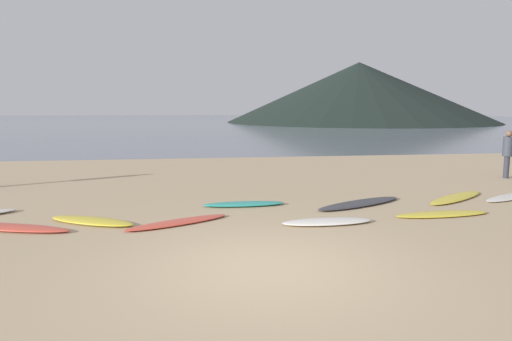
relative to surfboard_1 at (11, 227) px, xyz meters
The scene contains 12 objects.
ground_plane 8.57m from the surfboard_1, 57.25° to the left, with size 120.00×120.00×0.20m, color tan.
ocean_water 61.95m from the surfboard_1, 85.71° to the left, with size 140.00×100.00×0.01m, color slate.
headland_hill 62.80m from the surfboard_1, 63.09° to the left, with size 39.26×39.26×8.82m, color black.
surfboard_1 is the anchor object (origin of this frame).
surfboard_2 1.51m from the surfboard_1, 11.05° to the left, with size 2.01×0.56×0.10m, color yellow.
surfboard_3 3.25m from the surfboard_1, ahead, with size 2.27×0.46×0.07m, color #D84C38.
surfboard_4 5.02m from the surfboard_1, 16.94° to the left, with size 2.00×0.48×0.10m, color teal.
surfboard_5 6.33m from the surfboard_1, ahead, with size 1.92×0.58×0.09m, color silver.
surfboard_6 7.73m from the surfboard_1, ahead, with size 2.69×0.60×0.08m, color #333338.
surfboard_7 9.06m from the surfboard_1, ahead, with size 2.23×0.53×0.07m, color yellow.
surfboard_8 10.51m from the surfboard_1, ahead, with size 2.58×0.54×0.08m, color yellow.
person_1 14.77m from the surfboard_1, 17.53° to the left, with size 0.32×0.32×1.61m.
Camera 1 is at (-1.07, -6.41, 2.42)m, focal length 31.56 mm.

